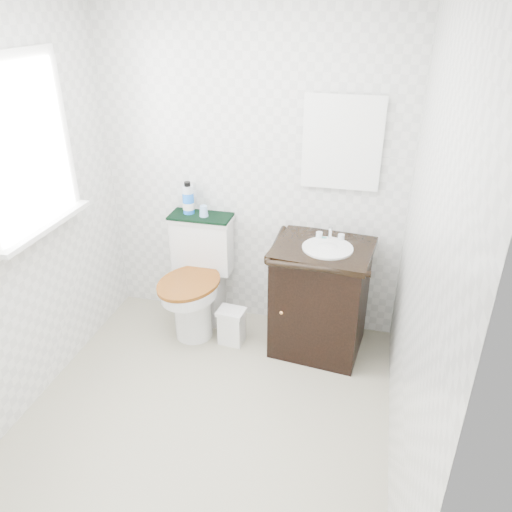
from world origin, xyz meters
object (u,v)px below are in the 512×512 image
at_px(vanity, 320,296).
at_px(trash_bin, 232,326).
at_px(mouthwash_bottle, 188,199).
at_px(toilet, 198,283).
at_px(cup, 204,211).

distance_m(vanity, trash_bin, 0.70).
relative_size(trash_bin, mouthwash_bottle, 1.17).
xyz_separation_m(toilet, mouthwash_bottle, (-0.10, 0.15, 0.61)).
distance_m(toilet, mouthwash_bottle, 0.64).
bearing_deg(trash_bin, cup, 134.58).
xyz_separation_m(mouthwash_bottle, cup, (0.13, -0.03, -0.07)).
bearing_deg(mouthwash_bottle, cup, -14.58).
height_order(trash_bin, mouthwash_bottle, mouthwash_bottle).
bearing_deg(cup, mouthwash_bottle, 165.42).
distance_m(vanity, cup, 1.04).
xyz_separation_m(vanity, trash_bin, (-0.63, -0.10, -0.29)).
relative_size(toilet, cup, 10.57).
bearing_deg(trash_bin, toilet, 151.63).
xyz_separation_m(vanity, mouthwash_bottle, (-1.03, 0.21, 0.56)).
xyz_separation_m(trash_bin, mouthwash_bottle, (-0.40, 0.31, 0.84)).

